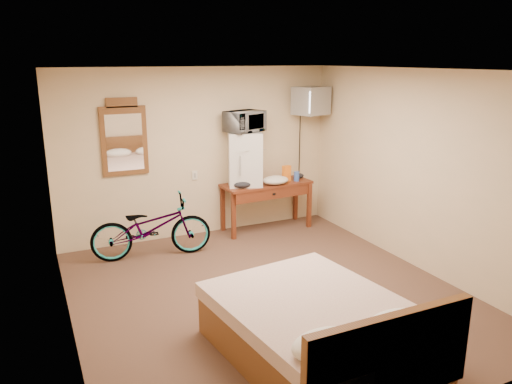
# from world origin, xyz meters

# --- Properties ---
(room) EXTENTS (4.60, 4.64, 2.50)m
(room) POSITION_xyz_m (-0.00, 0.00, 1.25)
(room) COLOR #4E3727
(room) RESTS_ON ground
(desk) EXTENTS (1.43, 0.62, 0.75)m
(desk) POSITION_xyz_m (1.00, 2.00, 0.63)
(desk) COLOR maroon
(desk) RESTS_ON floor
(mini_fridge) EXTENTS (0.62, 0.60, 0.81)m
(mini_fridge) POSITION_xyz_m (0.64, 2.06, 1.15)
(mini_fridge) COLOR silver
(mini_fridge) RESTS_ON desk
(microwave) EXTENTS (0.66, 0.56, 0.31)m
(microwave) POSITION_xyz_m (0.64, 2.06, 1.71)
(microwave) COLOR silver
(microwave) RESTS_ON mini_fridge
(snack_bag) EXTENTS (0.13, 0.08, 0.25)m
(snack_bag) POSITION_xyz_m (1.32, 2.00, 0.87)
(snack_bag) COLOR orange
(snack_bag) RESTS_ON desk
(blue_cup) EXTENTS (0.09, 0.09, 0.15)m
(blue_cup) POSITION_xyz_m (1.47, 1.94, 0.82)
(blue_cup) COLOR #3861C0
(blue_cup) RESTS_ON desk
(cloth_cream) EXTENTS (0.41, 0.32, 0.13)m
(cloth_cream) POSITION_xyz_m (1.08, 1.89, 0.81)
(cloth_cream) COLOR white
(cloth_cream) RESTS_ON desk
(cloth_dark_a) EXTENTS (0.30, 0.22, 0.11)m
(cloth_dark_a) POSITION_xyz_m (0.54, 1.91, 0.81)
(cloth_dark_a) COLOR black
(cloth_dark_a) RESTS_ON desk
(cloth_dark_b) EXTENTS (0.17, 0.14, 0.08)m
(cloth_dark_b) POSITION_xyz_m (1.60, 2.09, 0.79)
(cloth_dark_b) COLOR black
(cloth_dark_b) RESTS_ON desk
(crt_television) EXTENTS (0.59, 0.64, 0.42)m
(crt_television) POSITION_xyz_m (1.74, 2.02, 1.98)
(crt_television) COLOR black
(crt_television) RESTS_ON room
(wall_mirror) EXTENTS (0.63, 0.04, 1.07)m
(wall_mirror) POSITION_xyz_m (-1.08, 2.27, 1.55)
(wall_mirror) COLOR brown
(wall_mirror) RESTS_ON room
(bicycle) EXTENTS (1.66, 0.77, 0.84)m
(bicycle) POSITION_xyz_m (-0.92, 1.66, 0.42)
(bicycle) COLOR black
(bicycle) RESTS_ON floor
(bed) EXTENTS (1.69, 2.11, 0.90)m
(bed) POSITION_xyz_m (-0.15, -1.38, 0.30)
(bed) COLOR brown
(bed) RESTS_ON floor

